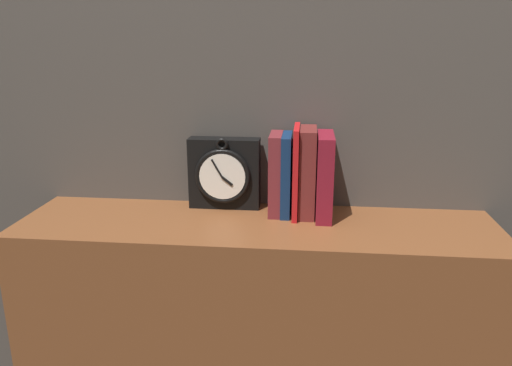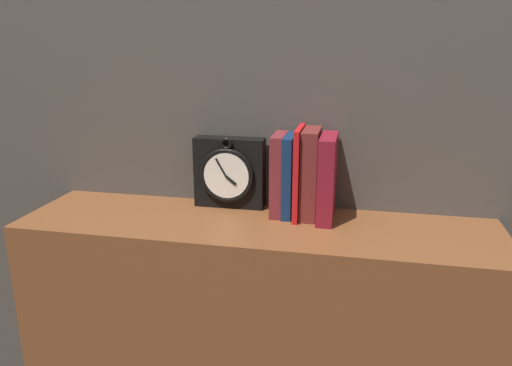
% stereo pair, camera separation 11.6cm
% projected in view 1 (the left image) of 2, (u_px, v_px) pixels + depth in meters
% --- Properties ---
extents(wall_back, '(6.00, 0.05, 2.60)m').
position_uv_depth(wall_back, '(263.00, 48.00, 1.24)').
color(wall_back, '#47423D').
rests_on(wall_back, ground_plane).
extents(clock, '(0.18, 0.07, 0.19)m').
position_uv_depth(clock, '(224.00, 174.00, 1.28)').
color(clock, black).
rests_on(clock, bookshelf).
extents(book_slot0_maroon, '(0.03, 0.11, 0.20)m').
position_uv_depth(book_slot0_maroon, '(276.00, 174.00, 1.24)').
color(book_slot0_maroon, maroon).
rests_on(book_slot0_maroon, bookshelf).
extents(book_slot1_navy, '(0.02, 0.11, 0.20)m').
position_uv_depth(book_slot1_navy, '(286.00, 175.00, 1.23)').
color(book_slot1_navy, '#0F284E').
rests_on(book_slot1_navy, bookshelf).
extents(book_slot2_red, '(0.01, 0.13, 0.22)m').
position_uv_depth(book_slot2_red, '(296.00, 171.00, 1.22)').
color(book_slot2_red, red).
rests_on(book_slot2_red, bookshelf).
extents(book_slot3_maroon, '(0.04, 0.12, 0.22)m').
position_uv_depth(book_slot3_maroon, '(307.00, 172.00, 1.22)').
color(book_slot3_maroon, maroon).
rests_on(book_slot3_maroon, bookshelf).
extents(book_slot4_maroon, '(0.04, 0.14, 0.21)m').
position_uv_depth(book_slot4_maroon, '(325.00, 176.00, 1.21)').
color(book_slot4_maroon, maroon).
rests_on(book_slot4_maroon, bookshelf).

